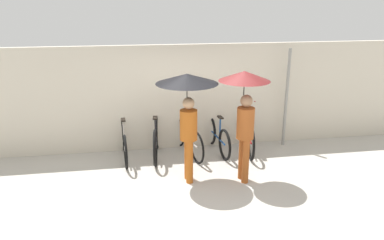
# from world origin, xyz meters

# --- Properties ---
(ground_plane) EXTENTS (30.00, 30.00, 0.00)m
(ground_plane) POSITION_xyz_m (0.00, 0.00, 0.00)
(ground_plane) COLOR #B7B2A8
(back_wall) EXTENTS (10.75, 0.12, 2.36)m
(back_wall) POSITION_xyz_m (0.00, 2.26, 1.18)
(back_wall) COLOR beige
(back_wall) RESTS_ON ground
(parked_bicycle_0) EXTENTS (0.44, 1.73, 1.05)m
(parked_bicycle_0) POSITION_xyz_m (-1.37, 1.76, 0.38)
(parked_bicycle_0) COLOR black
(parked_bicycle_0) RESTS_ON ground
(parked_bicycle_1) EXTENTS (0.44, 1.73, 0.97)m
(parked_bicycle_1) POSITION_xyz_m (-0.69, 1.77, 0.40)
(parked_bicycle_1) COLOR black
(parked_bicycle_1) RESTS_ON ground
(parked_bicycle_2) EXTENTS (0.57, 1.73, 1.00)m
(parked_bicycle_2) POSITION_xyz_m (-0.00, 1.80, 0.37)
(parked_bicycle_2) COLOR black
(parked_bicycle_2) RESTS_ON ground
(parked_bicycle_3) EXTENTS (0.44, 1.65, 1.01)m
(parked_bicycle_3) POSITION_xyz_m (0.69, 1.83, 0.36)
(parked_bicycle_3) COLOR black
(parked_bicycle_3) RESTS_ON ground
(parked_bicycle_4) EXTENTS (0.46, 1.71, 1.04)m
(parked_bicycle_4) POSITION_xyz_m (1.37, 1.76, 0.38)
(parked_bicycle_4) COLOR black
(parked_bicycle_4) RESTS_ON ground
(pedestrian_leading) EXTENTS (1.14, 1.14, 2.03)m
(pedestrian_leading) POSITION_xyz_m (-0.17, 0.61, 1.65)
(pedestrian_leading) COLOR #B25619
(pedestrian_leading) RESTS_ON ground
(pedestrian_center) EXTENTS (0.94, 0.94, 2.08)m
(pedestrian_center) POSITION_xyz_m (0.85, 0.44, 1.60)
(pedestrian_center) COLOR #9E4C1E
(pedestrian_center) RESTS_ON ground
(awning_pole) EXTENTS (0.07, 0.07, 2.27)m
(awning_pole) POSITION_xyz_m (2.31, 1.96, 1.13)
(awning_pole) COLOR gray
(awning_pole) RESTS_ON ground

